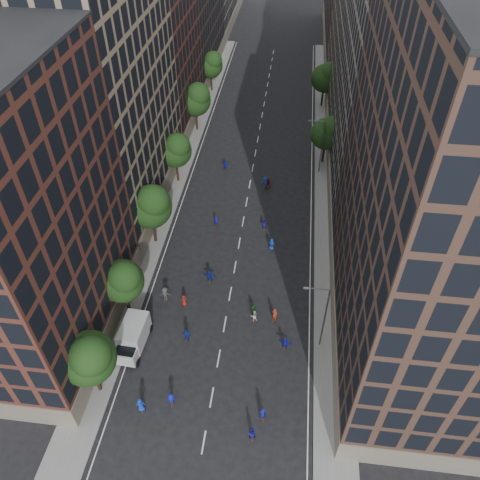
{
  "coord_description": "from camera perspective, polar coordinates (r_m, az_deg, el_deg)",
  "views": [
    {
      "loc": [
        5.59,
        -18.37,
        42.79
      ],
      "look_at": [
        0.29,
        25.47,
        2.0
      ],
      "focal_mm": 35.0,
      "sensor_mm": 36.0,
      "label": 1
    }
  ],
  "objects": [
    {
      "name": "ground",
      "position": [
        72.6,
        1.16,
        6.6
      ],
      "size": [
        240.0,
        240.0,
        0.0
      ],
      "primitive_type": "plane",
      "color": "black",
      "rests_on": "ground"
    },
    {
      "name": "sidewalk_left",
      "position": [
        80.46,
        -6.93,
        10.33
      ],
      "size": [
        4.0,
        105.0,
        0.15
      ],
      "primitive_type": "cube",
      "color": "slate",
      "rests_on": "ground"
    },
    {
      "name": "sidewalk_right",
      "position": [
        78.77,
        10.57,
        9.11
      ],
      "size": [
        4.0,
        105.0,
        0.15
      ],
      "primitive_type": "cube",
      "color": "slate",
      "rests_on": "ground"
    },
    {
      "name": "bldg_left_a",
      "position": [
        47.33,
        -26.2,
        1.66
      ],
      "size": [
        14.0,
        22.0,
        30.0
      ],
      "primitive_type": "cube",
      "color": "#4E271E",
      "rests_on": "ground"
    },
    {
      "name": "bldg_left_b",
      "position": [
        64.18,
        -17.08,
        17.23
      ],
      "size": [
        14.0,
        26.0,
        34.0
      ],
      "primitive_type": "cube",
      "color": "#846F56",
      "rests_on": "ground"
    },
    {
      "name": "bldg_left_c",
      "position": [
        85.25,
        -11.14,
        22.26
      ],
      "size": [
        14.0,
        20.0,
        28.0
      ],
      "primitive_type": "cube",
      "color": "#4E271E",
      "rests_on": "ground"
    },
    {
      "name": "bldg_right_a",
      "position": [
        43.69,
        23.43,
        4.17
      ],
      "size": [
        14.0,
        30.0,
        36.0
      ],
      "primitive_type": "cube",
      "color": "#432D23",
      "rests_on": "ground"
    },
    {
      "name": "bldg_right_b",
      "position": [
        69.01,
        18.51,
        18.25
      ],
      "size": [
        14.0,
        28.0,
        33.0
      ],
      "primitive_type": "cube",
      "color": "#70665C",
      "rests_on": "ground"
    },
    {
      "name": "bldg_right_c",
      "position": [
        93.85,
        16.5,
        25.59
      ],
      "size": [
        14.0,
        26.0,
        35.0
      ],
      "primitive_type": "cube",
      "color": "#846F56",
      "rests_on": "ground"
    },
    {
      "name": "tree_left_0",
      "position": [
        46.11,
        -17.93,
        -13.47
      ],
      "size": [
        5.2,
        5.2,
        8.83
      ],
      "color": "black",
      "rests_on": "ground"
    },
    {
      "name": "tree_left_1",
      "position": [
        51.98,
        -14.1,
        -4.74
      ],
      "size": [
        4.8,
        4.8,
        8.21
      ],
      "color": "black",
      "rests_on": "ground"
    },
    {
      "name": "tree_left_2",
      "position": [
        59.64,
        -10.81,
        4.2
      ],
      "size": [
        5.6,
        5.6,
        9.45
      ],
      "color": "black",
      "rests_on": "ground"
    },
    {
      "name": "tree_left_3",
      "position": [
        70.95,
        -7.83,
        10.89
      ],
      "size": [
        5.0,
        5.0,
        8.58
      ],
      "color": "black",
      "rests_on": "ground"
    },
    {
      "name": "tree_left_4",
      "position": [
        84.44,
        -5.37,
        16.78
      ],
      "size": [
        5.4,
        5.4,
        9.08
      ],
      "color": "black",
      "rests_on": "ground"
    },
    {
      "name": "tree_left_5",
      "position": [
        98.97,
        -3.5,
        20.63
      ],
      "size": [
        4.8,
        4.8,
        8.33
      ],
      "color": "black",
      "rests_on": "ground"
    },
    {
      "name": "tree_right_a",
      "position": [
        76.16,
        10.63,
        12.77
      ],
      "size": [
        5.0,
        5.0,
        8.39
      ],
      "color": "black",
      "rests_on": "ground"
    },
    {
      "name": "tree_right_b",
      "position": [
        93.94,
        10.45,
        18.97
      ],
      "size": [
        5.2,
        5.2,
        8.83
      ],
      "color": "black",
      "rests_on": "ground"
    },
    {
      "name": "streetlamp_near",
      "position": [
        48.59,
        10.07,
        -8.96
      ],
      "size": [
        2.64,
        0.22,
        9.06
      ],
      "color": "#595B60",
      "rests_on": "ground"
    },
    {
      "name": "streetlamp_far",
      "position": [
        73.86,
        9.83,
        11.45
      ],
      "size": [
        2.64,
        0.22,
        9.06
      ],
      "color": "#595B60",
      "rests_on": "ground"
    },
    {
      "name": "cargo_van",
      "position": [
        51.97,
        -12.97,
        -11.45
      ],
      "size": [
        2.86,
        5.62,
        2.92
      ],
      "rotation": [
        0.0,
        0.0,
        -0.05
      ],
      "color": "silver",
      "rests_on": "ground"
    },
    {
      "name": "skater_0",
      "position": [
        48.27,
        -12.01,
        -19.1
      ],
      "size": [
        1.03,
        0.82,
        1.83
      ],
      "primitive_type": "imported",
      "rotation": [
        0.0,
        0.0,
        3.44
      ],
      "color": "#1432A4",
      "rests_on": "ground"
    },
    {
      "name": "skater_1",
      "position": [
        47.02,
        2.75,
        -20.41
      ],
      "size": [
        0.73,
        0.58,
        1.76
      ],
      "primitive_type": "imported",
      "rotation": [
        0.0,
        0.0,
        3.42
      ],
      "color": "#121796",
      "rests_on": "ground"
    },
    {
      "name": "skater_2",
      "position": [
        46.27,
        1.41,
        -22.49
      ],
      "size": [
        0.92,
        0.81,
        1.59
      ],
      "primitive_type": "imported",
      "rotation": [
        0.0,
        0.0,
        3.46
      ],
      "color": "#13118E",
      "rests_on": "ground"
    },
    {
      "name": "skater_3",
      "position": [
        48.19,
        -8.38,
        -18.68
      ],
      "size": [
        1.15,
        0.8,
        1.63
      ],
      "primitive_type": "imported",
      "rotation": [
        0.0,
        0.0,
        3.34
      ],
      "color": "#12199A",
      "rests_on": "ground"
    },
    {
      "name": "skater_4",
      "position": [
        51.89,
        -6.52,
        -11.5
      ],
      "size": [
        1.17,
        0.8,
        1.84
      ],
      "primitive_type": "imported",
      "rotation": [
        0.0,
        0.0,
        2.78
      ],
      "color": "#13289C",
      "rests_on": "ground"
    },
    {
      "name": "skater_5",
      "position": [
        51.41,
        5.51,
        -12.44
      ],
      "size": [
        1.47,
        0.76,
        1.52
      ],
      "primitive_type": "imported",
      "rotation": [
        0.0,
        0.0,
        2.91
      ],
      "color": "#1719BC",
      "rests_on": "ground"
    },
    {
      "name": "skater_6",
      "position": [
        55.11,
        -6.83,
        -7.38
      ],
      "size": [
        0.85,
        0.66,
        1.55
      ],
      "primitive_type": "imported",
      "rotation": [
        0.0,
        0.0,
        3.39
      ],
      "color": "maroon",
      "rests_on": "ground"
    },
    {
      "name": "skater_7",
      "position": [
        53.4,
        4.23,
        -9.06
      ],
      "size": [
        0.77,
        0.61,
        1.86
      ],
      "primitive_type": "imported",
      "rotation": [
        0.0,
        0.0,
        2.87
      ],
      "color": "#A6351B",
      "rests_on": "ground"
    },
    {
      "name": "skater_8",
      "position": [
        53.31,
        1.73,
        -9.28
      ],
      "size": [
        0.9,
        0.78,
        1.6
      ],
      "primitive_type": "imported",
      "rotation": [
        0.0,
        0.0,
        3.4
      ],
      "color": "silver",
      "rests_on": "ground"
    },
    {
      "name": "skater_9",
      "position": [
        55.8,
        -9.11,
        -6.56
      ],
      "size": [
        1.33,
        0.87,
        1.95
      ],
      "primitive_type": "imported",
      "rotation": [
        0.0,
        0.0,
        3.26
      ],
      "color": "#3D3C41",
      "rests_on": "ground"
    },
    {
      "name": "skater_10",
      "position": [
        53.9,
        1.69,
        -8.48
      ],
      "size": [
        0.98,
        0.5,
        1.61
      ],
      "primitive_type": "imported",
      "rotation": [
        0.0,
        0.0,
        3.26
      ],
      "color": "#1A581E",
      "rests_on": "ground"
    },
    {
      "name": "skater_11",
      "position": [
        57.27,
        -3.74,
        -4.43
      ],
      "size": [
        1.69,
        0.69,
        1.77
      ],
      "primitive_type": "imported",
      "rotation": [
        0.0,
        0.0,
        3.04
      ],
      "color": "#122696",
      "rests_on": "ground"
    },
    {
      "name": "skater_12",
      "position": [
        61.31,
        3.88,
        -0.55
      ],
      "size": [
        0.95,
        0.74,
        1.73
      ],
      "primitive_type": "imported",
      "rotation": [
        0.0,
        0.0,
        2.9
      ],
      "color": "#163EB3",
      "rests_on": "ground"
    },
    {
      "name": "skater_13",
      "position": [
        64.73,
        -2.92,
        2.29
      ],
      "size": [
        0.72,
        0.56,
        1.74
      ],
      "primitive_type": "imported",
      "rotation": [
        0.0,
        0.0,
        2.89
      ],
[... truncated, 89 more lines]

